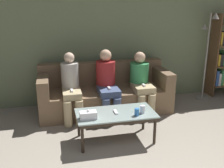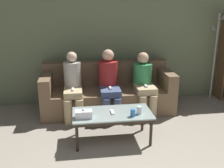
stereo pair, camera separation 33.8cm
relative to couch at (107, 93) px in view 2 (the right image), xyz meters
name	(u,v)px [view 2 (the right image)]	position (x,y,z in m)	size (l,w,h in m)	color
wall_back	(104,34)	(0.00, 0.50, 0.99)	(12.00, 0.06, 2.60)	#707F5B
couch	(107,93)	(0.00, 0.00, 0.00)	(2.28, 0.85, 0.84)	brown
coffee_table	(112,115)	(-0.07, -1.12, 0.07)	(1.09, 0.55, 0.42)	#8C9E99
cup_near_left	(133,113)	(0.18, -1.28, 0.16)	(0.06, 0.06, 0.10)	#3372BF
cup_near_right	(139,110)	(0.29, -1.21, 0.16)	(0.07, 0.07, 0.11)	silver
tissue_box	(84,114)	(-0.47, -1.23, 0.16)	(0.22, 0.12, 0.13)	white
game_remote	(112,112)	(-0.07, -1.12, 0.12)	(0.04, 0.15, 0.02)	white
standing_lamp	(216,49)	(2.07, 0.13, 0.73)	(0.31, 0.26, 1.70)	gray
seated_person_left_end	(73,84)	(-0.61, -0.22, 0.26)	(0.31, 0.64, 1.10)	tan
seated_person_mid_left	(109,81)	(0.00, -0.22, 0.28)	(0.33, 0.69, 1.12)	#47567A
seated_person_mid_right	(144,82)	(0.61, -0.21, 0.26)	(0.33, 0.65, 1.06)	tan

